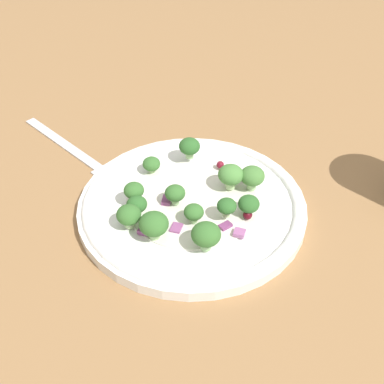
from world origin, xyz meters
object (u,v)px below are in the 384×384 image
(broccoli_floret_0, at_px, (194,212))
(broccoli_floret_1, at_px, (151,164))
(plate, at_px, (192,205))
(broccoli_floret_2, at_px, (206,235))
(fork, at_px, (76,152))

(broccoli_floret_0, height_order, broccoli_floret_1, broccoli_floret_0)
(broccoli_floret_0, relative_size, broccoli_floret_1, 1.01)
(plate, height_order, broccoli_floret_1, broccoli_floret_1)
(plate, xyz_separation_m, broccoli_floret_2, (-0.06, -0.04, 0.02))
(fork, bearing_deg, broccoli_floret_1, -95.24)
(broccoli_floret_2, bearing_deg, broccoli_floret_1, 50.08)
(broccoli_floret_1, xyz_separation_m, broccoli_floret_2, (-0.09, -0.10, 0.01))
(plate, relative_size, fork, 1.34)
(broccoli_floret_2, bearing_deg, plate, 34.84)
(plate, distance_m, fork, 0.18)
(plate, relative_size, broccoli_floret_0, 11.85)
(plate, height_order, fork, plate)
(broccoli_floret_2, xyz_separation_m, fork, (0.10, 0.21, -0.03))
(broccoli_floret_1, relative_size, fork, 0.11)
(broccoli_floret_0, distance_m, broccoli_floret_2, 0.04)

